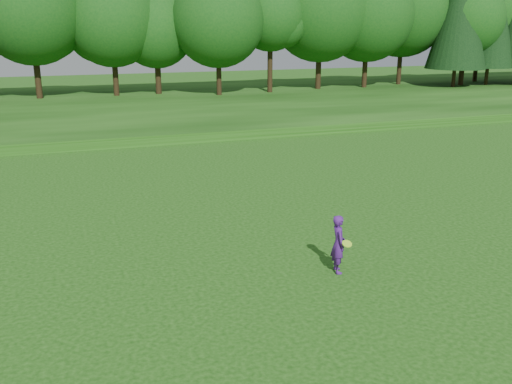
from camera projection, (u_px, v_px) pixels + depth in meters
name	position (u px, v px, depth m)	size (l,w,h in m)	color
ground	(324.00, 278.00, 15.49)	(140.00, 140.00, 0.00)	#14400C
berm	(141.00, 106.00, 46.19)	(130.00, 30.00, 0.60)	#14400C
walking_path	(176.00, 141.00, 33.59)	(130.00, 1.60, 0.04)	gray
treeline	(128.00, 6.00, 47.61)	(104.00, 7.00, 15.00)	#104813
woman	(338.00, 244.00, 15.64)	(0.51, 0.79, 1.65)	#4E1B7D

